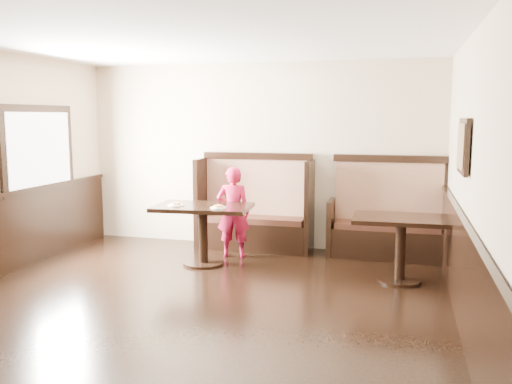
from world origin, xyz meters
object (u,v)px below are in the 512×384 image
at_px(booth_neighbor, 387,224).
at_px(child, 233,212).
at_px(table_main, 203,219).
at_px(booth_main, 255,214).
at_px(table_neighbor, 401,233).

distance_m(booth_neighbor, child, 2.20).
xyz_separation_m(booth_neighbor, table_main, (-2.39, -1.08, 0.14)).
height_order(booth_main, booth_neighbor, same).
relative_size(booth_neighbor, table_main, 1.24).
bearing_deg(table_neighbor, booth_neighbor, 98.16).
relative_size(booth_main, table_neighbor, 1.51).
distance_m(booth_main, booth_neighbor, 1.95).
relative_size(booth_main, table_main, 1.32).
relative_size(table_neighbor, child, 0.89).
bearing_deg(booth_neighbor, child, -164.45).
bearing_deg(booth_neighbor, table_neighbor, -80.63).
xyz_separation_m(booth_main, table_main, (-0.44, -1.08, 0.10)).
bearing_deg(booth_neighbor, booth_main, 179.95).
bearing_deg(booth_main, table_main, -111.97).
xyz_separation_m(table_main, table_neighbor, (2.58, -0.09, -0.03)).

